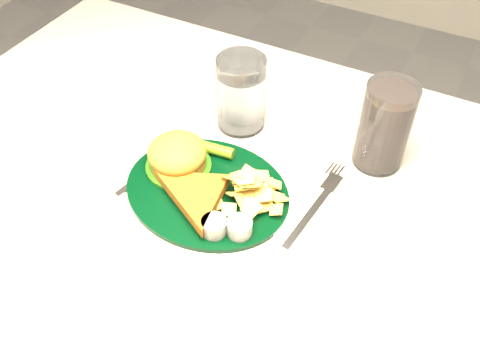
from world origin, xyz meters
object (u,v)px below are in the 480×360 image
object	(u,v)px
table	(233,308)
cola_glass	(385,126)
dinner_plate	(206,180)
water_glass	(241,93)
fork_napkin	(309,214)

from	to	relation	value
table	cola_glass	xyz separation A→B (m)	(0.19, 0.16, 0.45)
dinner_plate	water_glass	xyz separation A→B (m)	(-0.03, 0.17, 0.04)
table	water_glass	bearing A→B (deg)	111.54
dinner_plate	cola_glass	world-z (taller)	cola_glass
cola_glass	table	bearing A→B (deg)	-138.81
table	fork_napkin	size ratio (longest dim) A/B	6.91
dinner_plate	water_glass	world-z (taller)	water_glass
water_glass	fork_napkin	xyz separation A→B (m)	(0.19, -0.15, -0.06)
cola_glass	fork_napkin	size ratio (longest dim) A/B	0.86
table	water_glass	distance (m)	0.47
cola_glass	fork_napkin	bearing A→B (deg)	-107.33
table	dinner_plate	distance (m)	0.41
table	fork_napkin	distance (m)	0.40
cola_glass	fork_napkin	world-z (taller)	cola_glass
table	dinner_plate	size ratio (longest dim) A/B	4.49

